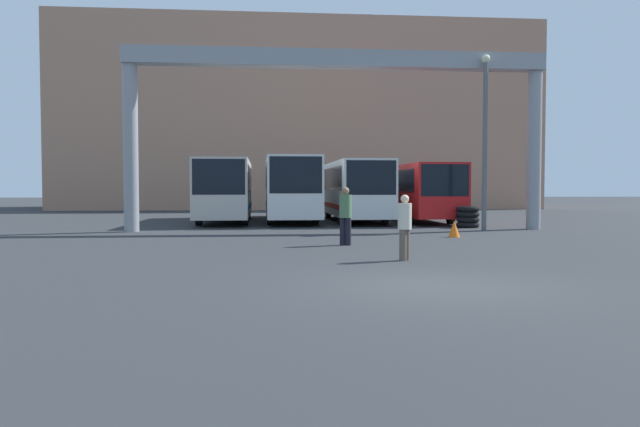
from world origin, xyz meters
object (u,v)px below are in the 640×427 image
object	(u,v)px
bus_slot_3	(414,189)
pedestrian_mid_left	(345,214)
traffic_cone	(454,229)
lamp_post	(485,135)
pedestrian_mid_right	(405,226)
bus_slot_2	(354,187)
tire_stack	(468,217)
bus_slot_0	(225,187)
bus_slot_1	(290,186)

from	to	relation	value
bus_slot_3	pedestrian_mid_left	xyz separation A→B (m)	(-5.71, -14.21, -0.75)
pedestrian_mid_left	traffic_cone	bearing A→B (deg)	-121.42
bus_slot_3	lamp_post	size ratio (longest dim) A/B	1.59
pedestrian_mid_right	pedestrian_mid_left	bearing A→B (deg)	57.08
bus_slot_2	lamp_post	xyz separation A→B (m)	(4.39, -7.71, 2.22)
pedestrian_mid_left	tire_stack	size ratio (longest dim) A/B	1.76
bus_slot_0	pedestrian_mid_left	xyz separation A→B (m)	(4.53, -13.48, -0.86)
bus_slot_2	bus_slot_3	xyz separation A→B (m)	(3.41, 0.50, -0.09)
bus_slot_0	bus_slot_1	bearing A→B (deg)	14.60
bus_slot_1	bus_slot_2	bearing A→B (deg)	-11.02
bus_slot_1	bus_slot_3	world-z (taller)	bus_slot_1
bus_slot_2	lamp_post	world-z (taller)	lamp_post
bus_slot_3	pedestrian_mid_right	xyz separation A→B (m)	(-4.79, -18.42, -0.85)
pedestrian_mid_right	tire_stack	size ratio (longest dim) A/B	1.59
traffic_cone	tire_stack	distance (m)	5.73
pedestrian_mid_left	traffic_cone	xyz separation A→B (m)	(4.38, 2.74, -0.67)
bus_slot_1	tire_stack	world-z (taller)	bus_slot_1
bus_slot_0	traffic_cone	xyz separation A→B (m)	(8.91, -10.74, -1.53)
bus_slot_2	pedestrian_mid_left	distance (m)	13.92
pedestrian_mid_right	bus_slot_3	bearing A→B (deg)	30.13
bus_slot_0	bus_slot_2	distance (m)	6.83
bus_slot_2	pedestrian_mid_left	xyz separation A→B (m)	(-2.30, -13.71, -0.84)
lamp_post	tire_stack	bearing A→B (deg)	90.87
bus_slot_2	pedestrian_mid_right	world-z (taller)	bus_slot_2
bus_slot_2	traffic_cone	distance (m)	11.26
bus_slot_0	traffic_cone	bearing A→B (deg)	-50.32
bus_slot_1	traffic_cone	size ratio (longest dim) A/B	20.01
bus_slot_2	tire_stack	world-z (taller)	bus_slot_2
traffic_cone	pedestrian_mid_right	bearing A→B (deg)	-116.46
pedestrian_mid_right	lamp_post	size ratio (longest dim) A/B	0.22
bus_slot_0	lamp_post	world-z (taller)	lamp_post
tire_stack	bus_slot_2	bearing A→B (deg)	127.39
pedestrian_mid_right	bus_slot_1	bearing A→B (deg)	50.96
bus_slot_0	bus_slot_2	xyz separation A→B (m)	(6.83, 0.22, -0.02)
pedestrian_mid_right	pedestrian_mid_left	xyz separation A→B (m)	(-0.92, 4.21, 0.10)
bus_slot_0	pedestrian_mid_right	distance (m)	18.54
bus_slot_1	bus_slot_3	bearing A→B (deg)	-1.35
pedestrian_mid_left	traffic_cone	world-z (taller)	pedestrian_mid_left
bus_slot_0	tire_stack	xyz separation A→B (m)	(11.19, -5.49, -1.35)
bus_slot_1	tire_stack	bearing A→B (deg)	-39.34
tire_stack	bus_slot_1	bearing A→B (deg)	140.66
bus_slot_3	bus_slot_1	bearing A→B (deg)	178.65
bus_slot_2	pedestrian_mid_right	size ratio (longest dim) A/B	6.50
traffic_cone	tire_stack	bearing A→B (deg)	66.53
traffic_cone	bus_slot_3	bearing A→B (deg)	83.39
tire_stack	lamp_post	distance (m)	4.08
tire_stack	pedestrian_mid_right	bearing A→B (deg)	-115.19
pedestrian_mid_right	lamp_post	distance (m)	12.15
pedestrian_mid_left	tire_stack	bearing A→B (deg)	-103.27
bus_slot_1	lamp_post	world-z (taller)	lamp_post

